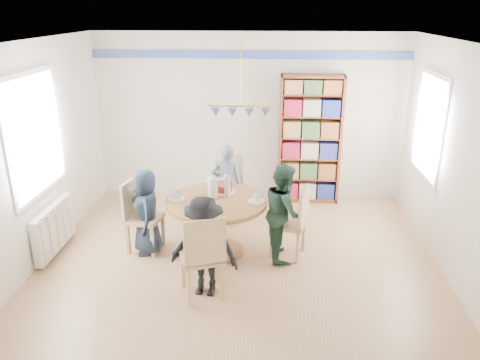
# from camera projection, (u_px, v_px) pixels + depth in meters

# --- Properties ---
(ground) EXTENTS (5.00, 5.00, 0.00)m
(ground) POSITION_uv_depth(u_px,v_px,m) (238.00, 271.00, 5.75)
(ground) COLOR tan
(room_shell) EXTENTS (5.00, 5.00, 5.00)m
(room_shell) POSITION_uv_depth(u_px,v_px,m) (222.00, 123.00, 6.00)
(room_shell) COLOR white
(room_shell) RESTS_ON ground
(radiator) EXTENTS (0.12, 1.00, 0.60)m
(radiator) POSITION_uv_depth(u_px,v_px,m) (54.00, 228.00, 6.07)
(radiator) COLOR silver
(radiator) RESTS_ON ground
(dining_table) EXTENTS (1.30, 1.30, 0.75)m
(dining_table) POSITION_uv_depth(u_px,v_px,m) (217.00, 214.00, 6.00)
(dining_table) COLOR brown
(dining_table) RESTS_ON ground
(chair_left) EXTENTS (0.49, 0.49, 0.96)m
(chair_left) POSITION_uv_depth(u_px,v_px,m) (139.00, 213.00, 6.11)
(chair_left) COLOR #D5BE83
(chair_left) RESTS_ON ground
(chair_right) EXTENTS (0.52, 0.52, 0.95)m
(chair_right) POSITION_uv_depth(u_px,v_px,m) (295.00, 219.00, 5.94)
(chair_right) COLOR #D5BE83
(chair_right) RESTS_ON ground
(chair_far) EXTENTS (0.58, 0.58, 1.02)m
(chair_far) POSITION_uv_depth(u_px,v_px,m) (227.00, 184.00, 6.99)
(chair_far) COLOR #D5BE83
(chair_far) RESTS_ON ground
(chair_near) EXTENTS (0.58, 0.58, 1.02)m
(chair_near) POSITION_uv_depth(u_px,v_px,m) (203.00, 254.00, 5.03)
(chair_near) COLOR #D5BE83
(chair_near) RESTS_ON ground
(person_left) EXTENTS (0.54, 0.65, 1.14)m
(person_left) POSITION_uv_depth(u_px,v_px,m) (146.00, 212.00, 6.03)
(person_left) COLOR #182436
(person_left) RESTS_ON ground
(person_right) EXTENTS (0.54, 0.66, 1.26)m
(person_right) POSITION_uv_depth(u_px,v_px,m) (284.00, 212.00, 5.88)
(person_right) COLOR #183125
(person_right) RESTS_ON ground
(person_far) EXTENTS (0.48, 0.34, 1.22)m
(person_far) POSITION_uv_depth(u_px,v_px,m) (227.00, 185.00, 6.82)
(person_far) COLOR gray
(person_far) RESTS_ON ground
(person_near) EXTENTS (0.82, 0.54, 1.18)m
(person_near) POSITION_uv_depth(u_px,v_px,m) (204.00, 247.00, 5.11)
(person_near) COLOR black
(person_near) RESTS_ON ground
(bookshelf) EXTENTS (0.99, 0.30, 2.07)m
(bookshelf) POSITION_uv_depth(u_px,v_px,m) (310.00, 141.00, 7.52)
(bookshelf) COLOR maroon
(bookshelf) RESTS_ON ground
(tableware) EXTENTS (1.24, 1.24, 0.32)m
(tableware) POSITION_uv_depth(u_px,v_px,m) (214.00, 194.00, 5.94)
(tableware) COLOR white
(tableware) RESTS_ON dining_table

